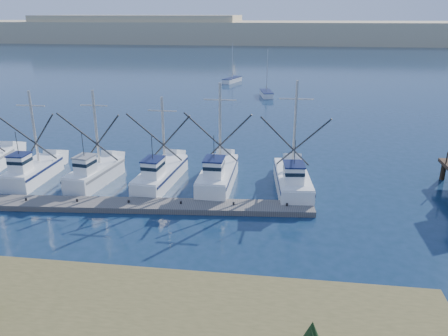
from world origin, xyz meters
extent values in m
plane|color=#0D2439|center=(0.00, 0.00, 0.00)|extent=(500.00, 500.00, 0.00)
cube|color=#655F5A|center=(-9.12, 5.24, 0.21)|extent=(32.12, 4.90, 0.43)
cube|color=tan|center=(0.00, 210.00, 5.00)|extent=(360.00, 60.00, 10.00)
cube|color=white|center=(-17.41, 9.82, 0.70)|extent=(2.40, 6.44, 1.39)
cube|color=white|center=(-17.41, 8.17, 2.14)|extent=(1.39, 1.57, 1.50)
cylinder|color=#B7B2A8|center=(-17.41, 10.92, 4.59)|extent=(0.22, 0.22, 6.40)
cube|color=white|center=(-11.69, 9.85, 0.74)|extent=(3.08, 6.74, 1.47)
cube|color=white|center=(-11.69, 8.19, 2.22)|extent=(1.47, 1.75, 1.50)
cylinder|color=#B7B2A8|center=(-11.69, 10.96, 4.72)|extent=(0.22, 0.22, 6.50)
cube|color=white|center=(-6.04, 10.66, 0.68)|extent=(3.04, 8.29, 1.35)
cube|color=white|center=(-6.04, 8.58, 2.10)|extent=(1.51, 2.09, 1.50)
cylinder|color=#B7B2A8|center=(-6.04, 12.05, 4.35)|extent=(0.22, 0.22, 5.99)
cube|color=white|center=(-1.01, 10.54, 0.81)|extent=(2.61, 7.90, 1.63)
cube|color=white|center=(-1.01, 8.52, 2.38)|extent=(1.48, 1.94, 1.50)
cylinder|color=#B7B2A8|center=(-1.01, 11.88, 5.14)|extent=(0.22, 0.22, 7.02)
cube|color=white|center=(5.26, 10.59, 0.73)|extent=(3.29, 8.17, 1.46)
cube|color=white|center=(5.26, 8.55, 2.21)|extent=(1.65, 2.07, 1.50)
cylinder|color=#B7B2A8|center=(5.26, 11.95, 5.21)|extent=(0.22, 0.22, 7.50)
cube|color=white|center=(1.20, 54.02, 0.45)|extent=(2.72, 5.51, 0.90)
cylinder|color=#B7B2A8|center=(1.20, 54.32, 4.50)|extent=(0.12, 0.12, 7.20)
cube|color=white|center=(-6.83, 70.01, 0.45)|extent=(3.70, 6.49, 0.90)
cylinder|color=#B7B2A8|center=(-6.83, 70.31, 4.50)|extent=(0.12, 0.12, 7.20)
camera|label=1|loc=(4.17, -23.75, 14.05)|focal=35.00mm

